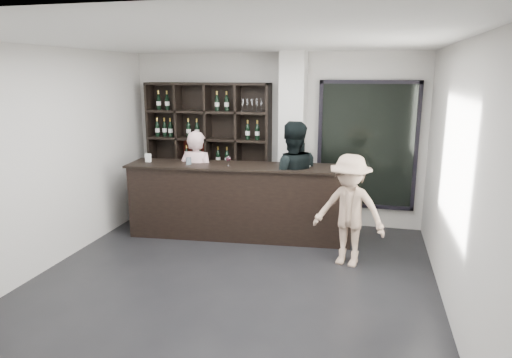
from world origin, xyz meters
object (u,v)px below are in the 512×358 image
(wine_shelf, at_px, (209,152))
(taster_pink, at_px, (197,182))
(tasting_counter, at_px, (240,201))
(taster_black, at_px, (291,181))
(customer, at_px, (349,211))

(wine_shelf, relative_size, taster_pink, 1.44)
(wine_shelf, height_order, tasting_counter, wine_shelf)
(taster_black, distance_m, customer, 1.23)
(tasting_counter, xyz_separation_m, taster_pink, (-0.75, 0.10, 0.25))
(tasting_counter, xyz_separation_m, customer, (1.72, -0.70, 0.18))
(tasting_counter, height_order, taster_black, taster_black)
(taster_pink, bearing_deg, customer, 165.35)
(wine_shelf, bearing_deg, customer, -31.00)
(tasting_counter, distance_m, taster_black, 0.88)
(tasting_counter, bearing_deg, customer, -27.09)
(tasting_counter, xyz_separation_m, taster_black, (0.80, 0.10, 0.34))
(customer, bearing_deg, wine_shelf, 164.81)
(tasting_counter, bearing_deg, wine_shelf, 129.51)
(tasting_counter, bearing_deg, taster_pink, 167.44)
(wine_shelf, relative_size, customer, 1.57)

